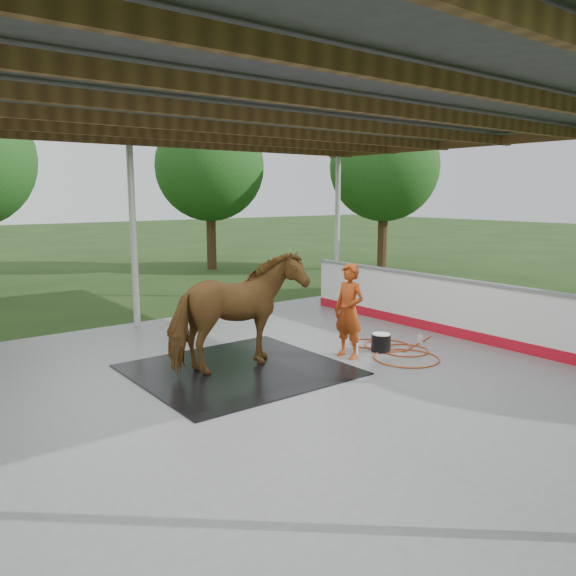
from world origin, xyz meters
TOP-DOWN VIEW (x-y plane):
  - ground at (0.00, 0.00)m, footprint 100.00×100.00m
  - concrete_slab at (0.00, 0.00)m, footprint 12.00×10.00m
  - pavilion_structure at (0.00, -0.00)m, footprint 12.60×10.60m
  - dasher_board at (4.60, 0.00)m, footprint 0.16×8.00m
  - tree_belt at (0.30, 0.90)m, footprint 28.00×28.00m
  - rubber_mat at (0.06, 0.80)m, footprint 3.10×2.91m
  - horse at (0.06, 0.80)m, footprint 2.18×1.00m
  - handler at (1.94, 0.28)m, footprint 0.44×0.62m
  - wash_bucket at (2.66, 0.19)m, footprint 0.34×0.34m
  - soap_bottle_a at (2.15, 0.32)m, footprint 0.14×0.14m
  - soap_bottle_b at (3.64, 0.12)m, footprint 0.14×0.14m
  - hose_coil at (2.84, -0.01)m, footprint 2.05×1.95m

SIDE VIEW (x-z plane):
  - ground at x=0.00m, z-range 0.00..0.00m
  - concrete_slab at x=0.00m, z-range 0.00..0.05m
  - rubber_mat at x=0.06m, z-range 0.05..0.07m
  - hose_coil at x=2.84m, z-range 0.05..0.07m
  - soap_bottle_b at x=3.64m, z-range 0.05..0.27m
  - soap_bottle_a at x=2.15m, z-range 0.05..0.32m
  - wash_bucket at x=2.66m, z-range 0.05..0.37m
  - dasher_board at x=4.60m, z-range 0.02..1.17m
  - handler at x=1.94m, z-range 0.05..1.66m
  - horse at x=0.06m, z-range 0.07..1.91m
  - tree_belt at x=0.30m, z-range 0.89..6.69m
  - pavilion_structure at x=0.00m, z-range 1.94..5.99m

